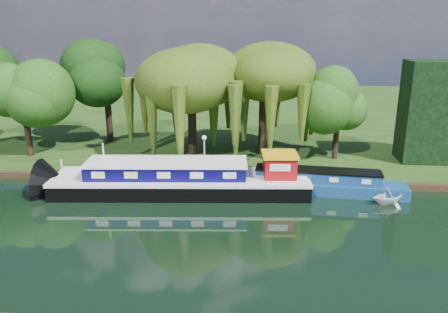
# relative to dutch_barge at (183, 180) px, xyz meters

# --- Properties ---
(ground) EXTENTS (120.00, 120.00, 0.00)m
(ground) POSITION_rel_dutch_barge_xyz_m (0.42, -6.30, -0.91)
(ground) COLOR black
(far_bank) EXTENTS (120.00, 52.00, 0.45)m
(far_bank) POSITION_rel_dutch_barge_xyz_m (0.42, 27.70, -0.68)
(far_bank) COLOR #18360E
(far_bank) RESTS_ON ground
(dutch_barge) EXTENTS (17.58, 5.29, 3.65)m
(dutch_barge) POSITION_rel_dutch_barge_xyz_m (0.00, 0.00, 0.00)
(dutch_barge) COLOR black
(dutch_barge) RESTS_ON ground
(narrowboat) EXTENTS (12.03, 2.99, 1.74)m
(narrowboat) POSITION_rel_dutch_barge_xyz_m (9.15, 0.91, -0.29)
(narrowboat) COLOR navy
(narrowboat) RESTS_ON ground
(white_cruiser) EXTENTS (2.91, 2.72, 1.24)m
(white_cruiser) POSITION_rel_dutch_barge_xyz_m (13.50, -0.81, -0.91)
(white_cruiser) COLOR silver
(white_cruiser) RESTS_ON ground
(willow_left) EXTENTS (7.23, 7.23, 8.66)m
(willow_left) POSITION_rel_dutch_barge_xyz_m (-0.52, 7.46, 5.83)
(willow_left) COLOR black
(willow_left) RESTS_ON far_bank
(willow_right) EXTENTS (6.92, 6.92, 8.42)m
(willow_right) POSITION_rel_dutch_barge_xyz_m (5.35, 8.49, 5.69)
(willow_right) COLOR black
(willow_right) RESTS_ON far_bank
(tree_far_left) EXTENTS (4.76, 4.76, 7.67)m
(tree_far_left) POSITION_rel_dutch_barge_xyz_m (-14.26, 6.23, 4.80)
(tree_far_left) COLOR black
(tree_far_left) RESTS_ON far_bank
(tree_far_mid) EXTENTS (5.27, 5.27, 8.63)m
(tree_far_mid) POSITION_rel_dutch_barge_xyz_m (-9.10, 11.49, 5.49)
(tree_far_mid) COLOR black
(tree_far_mid) RESTS_ON far_bank
(tree_far_right) EXTENTS (3.97, 3.97, 6.49)m
(tree_far_right) POSITION_rel_dutch_barge_xyz_m (11.33, 7.52, 4.03)
(tree_far_right) COLOR black
(tree_far_right) RESTS_ON far_bank
(conifer_hedge) EXTENTS (6.00, 3.00, 8.00)m
(conifer_hedge) POSITION_rel_dutch_barge_xyz_m (19.42, 7.70, 3.54)
(conifer_hedge) COLOR black
(conifer_hedge) RESTS_ON far_bank
(lamppost) EXTENTS (0.36, 0.36, 2.56)m
(lamppost) POSITION_rel_dutch_barge_xyz_m (0.92, 4.20, 1.51)
(lamppost) COLOR silver
(lamppost) RESTS_ON far_bank
(mooring_posts) EXTENTS (19.16, 0.16, 1.00)m
(mooring_posts) POSITION_rel_dutch_barge_xyz_m (-0.08, 2.10, 0.04)
(mooring_posts) COLOR silver
(mooring_posts) RESTS_ON far_bank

